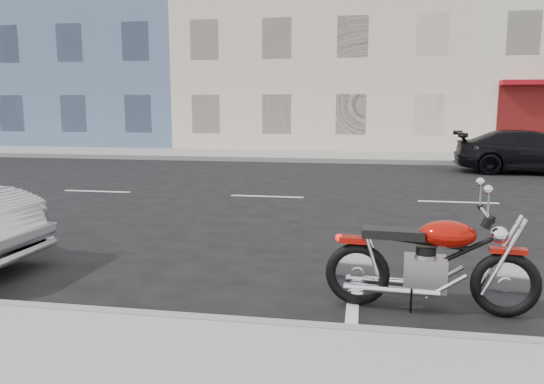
{
  "coord_description": "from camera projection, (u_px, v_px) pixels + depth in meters",
  "views": [
    {
      "loc": [
        0.07,
        -11.21,
        1.98
      ],
      "look_at": [
        -1.16,
        -4.16,
        0.8
      ],
      "focal_mm": 35.0,
      "sensor_mm": 36.0,
      "label": 1
    }
  ],
  "objects": [
    {
      "name": "ground",
      "position": [
        360.0,
        199.0,
        11.23
      ],
      "size": [
        120.0,
        120.0,
        0.0
      ],
      "primitive_type": "plane",
      "color": "black",
      "rests_on": "ground"
    },
    {
      "name": "sidewalk_far",
      "position": [
        232.0,
        155.0,
        20.53
      ],
      "size": [
        80.0,
        3.4,
        0.15
      ],
      "primitive_type": "cube",
      "color": "gray",
      "rests_on": "ground"
    },
    {
      "name": "curb_far",
      "position": [
        220.0,
        159.0,
        18.87
      ],
      "size": [
        80.0,
        0.12,
        0.16
      ],
      "primitive_type": "cube",
      "color": "gray",
      "rests_on": "ground"
    },
    {
      "name": "bldg_blue",
      "position": [
        102.0,
        19.0,
        28.4
      ],
      "size": [
        12.0,
        12.0,
        13.0
      ],
      "primitive_type": "cube",
      "color": "slate",
      "rests_on": "ground"
    },
    {
      "name": "bldg_cream",
      "position": [
        326.0,
        28.0,
        26.48
      ],
      "size": [
        12.0,
        12.0,
        11.5
      ],
      "primitive_type": "cube",
      "color": "beige",
      "rests_on": "ground"
    },
    {
      "name": "motorcycle",
      "position": [
        510.0,
        270.0,
        4.93
      ],
      "size": [
        2.01,
        0.66,
        1.01
      ],
      "rotation": [
        0.0,
        0.0,
        -0.06
      ],
      "color": "black",
      "rests_on": "ground"
    },
    {
      "name": "car_far",
      "position": [
        531.0,
        152.0,
        15.44
      ],
      "size": [
        4.4,
        2.02,
        1.25
      ],
      "primitive_type": "imported",
      "rotation": [
        0.0,
        0.0,
        1.51
      ],
      "color": "black",
      "rests_on": "ground"
    }
  ]
}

